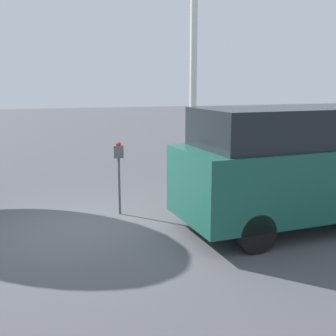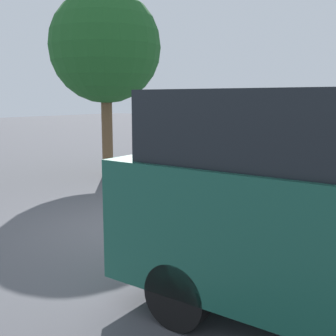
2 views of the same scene
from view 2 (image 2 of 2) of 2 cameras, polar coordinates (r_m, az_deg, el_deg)
ground_plane at (r=7.37m, az=-3.94°, el=-8.14°), size 80.00×80.00×0.00m
parking_meter_near at (r=7.13m, az=3.81°, el=0.70°), size 0.21×0.13×1.55m
street_tree at (r=12.36m, az=-8.51°, el=15.85°), size 3.13×3.13×5.21m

